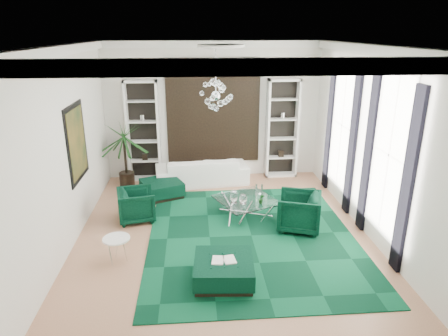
{
  "coord_description": "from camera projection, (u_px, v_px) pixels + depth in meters",
  "views": [
    {
      "loc": [
        -0.57,
        -7.58,
        4.06
      ],
      "look_at": [
        0.07,
        0.5,
        1.25
      ],
      "focal_mm": 32.0,
      "sensor_mm": 36.0,
      "label": 1
    }
  ],
  "objects": [
    {
      "name": "floor",
      "position": [
        223.0,
        231.0,
        8.52
      ],
      "size": [
        6.0,
        7.0,
        0.02
      ],
      "primitive_type": "cube",
      "color": "tan",
      "rests_on": "ground"
    },
    {
      "name": "ceiling",
      "position": [
        222.0,
        44.0,
        7.26
      ],
      "size": [
        6.0,
        7.0,
        0.02
      ],
      "primitive_type": "cube",
      "color": "white",
      "rests_on": "ground"
    },
    {
      "name": "wall_back",
      "position": [
        213.0,
        111.0,
        11.2
      ],
      "size": [
        6.0,
        0.02,
        3.8
      ],
      "primitive_type": "cube",
      "color": "silver",
      "rests_on": "ground"
    },
    {
      "name": "wall_front",
      "position": [
        245.0,
        228.0,
        4.58
      ],
      "size": [
        6.0,
        0.02,
        3.8
      ],
      "primitive_type": "cube",
      "color": "silver",
      "rests_on": "ground"
    },
    {
      "name": "wall_left",
      "position": [
        66.0,
        148.0,
        7.67
      ],
      "size": [
        0.02,
        7.0,
        3.8
      ],
      "primitive_type": "cube",
      "color": "silver",
      "rests_on": "ground"
    },
    {
      "name": "wall_right",
      "position": [
        370.0,
        142.0,
        8.11
      ],
      "size": [
        0.02,
        7.0,
        3.8
      ],
      "primitive_type": "cube",
      "color": "silver",
      "rests_on": "ground"
    },
    {
      "name": "crown_molding",
      "position": [
        222.0,
        51.0,
        7.3
      ],
      "size": [
        6.0,
        7.0,
        0.18
      ],
      "primitive_type": null,
      "color": "white",
      "rests_on": "ceiling"
    },
    {
      "name": "ceiling_medallion",
      "position": [
        221.0,
        46.0,
        7.56
      ],
      "size": [
        0.9,
        0.9,
        0.05
      ],
      "primitive_type": "cylinder",
      "color": "white",
      "rests_on": "ceiling"
    },
    {
      "name": "tapestry",
      "position": [
        213.0,
        111.0,
        11.15
      ],
      "size": [
        2.5,
        0.06,
        2.8
      ],
      "primitive_type": "cube",
      "color": "black",
      "rests_on": "wall_back"
    },
    {
      "name": "shelving_left",
      "position": [
        143.0,
        131.0,
        11.03
      ],
      "size": [
        0.9,
        0.38,
        2.8
      ],
      "primitive_type": null,
      "color": "white",
      "rests_on": "floor"
    },
    {
      "name": "shelving_right",
      "position": [
        282.0,
        129.0,
        11.32
      ],
      "size": [
        0.9,
        0.38,
        2.8
      ],
      "primitive_type": null,
      "color": "white",
      "rests_on": "floor"
    },
    {
      "name": "painting",
      "position": [
        77.0,
        143.0,
        8.25
      ],
      "size": [
        0.04,
        1.3,
        1.6
      ],
      "primitive_type": "cube",
      "color": "black",
      "rests_on": "wall_left"
    },
    {
      "name": "window_near",
      "position": [
        390.0,
        155.0,
        7.26
      ],
      "size": [
        0.03,
        1.1,
        2.9
      ],
      "primitive_type": "cube",
      "color": "white",
      "rests_on": "wall_right"
    },
    {
      "name": "curtain_near_a",
      "position": [
        408.0,
        183.0,
        6.61
      ],
      "size": [
        0.07,
        0.3,
        3.25
      ],
      "primitive_type": "cube",
      "color": "black",
      "rests_on": "floor"
    },
    {
      "name": "curtain_near_b",
      "position": [
        368.0,
        155.0,
        8.08
      ],
      "size": [
        0.07,
        0.3,
        3.25
      ],
      "primitive_type": "cube",
      "color": "black",
      "rests_on": "floor"
    },
    {
      "name": "window_far",
      "position": [
        342.0,
        125.0,
        9.53
      ],
      "size": [
        0.03,
        1.1,
        2.9
      ],
      "primitive_type": "cube",
      "color": "white",
      "rests_on": "wall_right"
    },
    {
      "name": "curtain_far_a",
      "position": [
        352.0,
        144.0,
        8.87
      ],
      "size": [
        0.07,
        0.3,
        3.25
      ],
      "primitive_type": "cube",
      "color": "black",
      "rests_on": "floor"
    },
    {
      "name": "curtain_far_b",
      "position": [
        329.0,
        128.0,
        10.34
      ],
      "size": [
        0.07,
        0.3,
        3.25
      ],
      "primitive_type": "cube",
      "color": "black",
      "rests_on": "floor"
    },
    {
      "name": "rug",
      "position": [
        251.0,
        236.0,
        8.28
      ],
      "size": [
        4.2,
        5.0,
        0.02
      ],
      "primitive_type": "cube",
      "color": "black",
      "rests_on": "floor"
    },
    {
      "name": "sofa",
      "position": [
        202.0,
        171.0,
        11.05
      ],
      "size": [
        2.6,
        1.25,
        0.73
      ],
      "primitive_type": "imported",
      "rotation": [
        0.0,
        0.0,
        3.25
      ],
      "color": "white",
      "rests_on": "floor"
    },
    {
      "name": "armchair_left",
      "position": [
        137.0,
        205.0,
        8.9
      ],
      "size": [
        0.94,
        0.92,
        0.72
      ],
      "primitive_type": "imported",
      "rotation": [
        0.0,
        0.0,
        1.78
      ],
      "color": "black",
      "rests_on": "floor"
    },
    {
      "name": "armchair_right",
      "position": [
        299.0,
        212.0,
        8.48
      ],
      "size": [
        1.11,
        1.09,
        0.81
      ],
      "primitive_type": "imported",
      "rotation": [
        0.0,
        0.0,
        -1.88
      ],
      "color": "black",
      "rests_on": "floor"
    },
    {
      "name": "coffee_table",
      "position": [
        246.0,
        208.0,
        9.13
      ],
      "size": [
        1.59,
        1.59,
        0.41
      ],
      "primitive_type": null,
      "rotation": [
        0.0,
        0.0,
        0.41
      ],
      "color": "white",
      "rests_on": "floor"
    },
    {
      "name": "ottoman_side",
      "position": [
        162.0,
        189.0,
        10.21
      ],
      "size": [
        1.22,
        1.22,
        0.41
      ],
      "primitive_type": "cube",
      "rotation": [
        0.0,
        0.0,
        0.39
      ],
      "color": "black",
      "rests_on": "floor"
    },
    {
      "name": "ottoman_front",
      "position": [
        224.0,
        271.0,
        6.76
      ],
      "size": [
        1.06,
        1.06,
        0.4
      ],
      "primitive_type": "cube",
      "rotation": [
        0.0,
        0.0,
        -0.07
      ],
      "color": "black",
      "rests_on": "floor"
    },
    {
      "name": "book",
      "position": [
        224.0,
        260.0,
        6.69
      ],
      "size": [
        0.41,
        0.27,
        0.03
      ],
      "primitive_type": "cube",
      "color": "white",
      "rests_on": "ottoman_front"
    },
    {
      "name": "side_table",
      "position": [
        117.0,
        250.0,
        7.31
      ],
      "size": [
        0.63,
        0.63,
        0.47
      ],
      "primitive_type": "cylinder",
      "rotation": [
        0.0,
        0.0,
        -0.35
      ],
      "color": "white",
      "rests_on": "floor"
    },
    {
      "name": "palm",
      "position": [
        124.0,
        146.0,
        10.64
      ],
      "size": [
        1.58,
        1.58,
        2.24
      ],
      "primitive_type": null,
      "rotation": [
        0.0,
        0.0,
        0.14
      ],
      "color": "#164517",
      "rests_on": "floor"
    },
    {
      "name": "chandelier",
      "position": [
        216.0,
        96.0,
        7.71
      ],
      "size": [
        0.96,
        0.96,
        0.66
      ],
      "primitive_type": null,
      "rotation": [
        0.0,
        0.0,
        0.41
      ],
      "color": "white",
      "rests_on": "ceiling"
    },
    {
      "name": "table_plant",
      "position": [
        261.0,
        199.0,
        8.81
      ],
      "size": [
        0.14,
        0.12,
        0.22
      ],
      "primitive_type": "imported",
      "rotation": [
        0.0,
        0.0,
        -0.2
      ],
      "color": "#164517",
      "rests_on": "coffee_table"
    }
  ]
}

